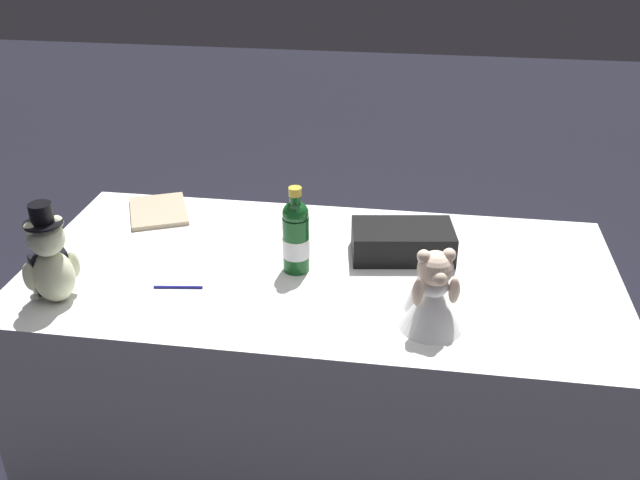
% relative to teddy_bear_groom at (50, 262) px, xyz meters
% --- Properties ---
extents(ground_plane, '(12.00, 12.00, 0.00)m').
position_rel_teddy_bear_groom_xyz_m(ground_plane, '(-0.73, -0.28, -0.85)').
color(ground_plane, black).
extents(reception_table, '(1.83, 0.90, 0.73)m').
position_rel_teddy_bear_groom_xyz_m(reception_table, '(-0.73, -0.28, -0.49)').
color(reception_table, white).
rests_on(reception_table, ground_plane).
extents(teddy_bear_groom, '(0.15, 0.15, 0.31)m').
position_rel_teddy_bear_groom_xyz_m(teddy_bear_groom, '(0.00, 0.00, 0.00)').
color(teddy_bear_groom, beige).
rests_on(teddy_bear_groom, reception_table).
extents(teddy_bear_bride, '(0.19, 0.23, 0.24)m').
position_rel_teddy_bear_groom_xyz_m(teddy_bear_bride, '(-1.07, -0.04, -0.02)').
color(teddy_bear_bride, white).
rests_on(teddy_bear_bride, reception_table).
extents(champagne_bottle, '(0.08, 0.08, 0.28)m').
position_rel_teddy_bear_groom_xyz_m(champagne_bottle, '(-0.66, -0.27, -0.00)').
color(champagne_bottle, '#124D1C').
rests_on(champagne_bottle, reception_table).
extents(signing_pen, '(0.15, 0.03, 0.01)m').
position_rel_teddy_bear_groom_xyz_m(signing_pen, '(-0.32, -0.10, -0.12)').
color(signing_pen, navy).
rests_on(signing_pen, reception_table).
extents(gift_case_black, '(0.34, 0.23, 0.10)m').
position_rel_teddy_bear_groom_xyz_m(gift_case_black, '(-0.98, -0.41, -0.07)').
color(gift_case_black, black).
rests_on(gift_case_black, reception_table).
extents(guestbook, '(0.28, 0.32, 0.02)m').
position_rel_teddy_bear_groom_xyz_m(guestbook, '(-0.09, -0.59, -0.11)').
color(guestbook, tan).
rests_on(guestbook, reception_table).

